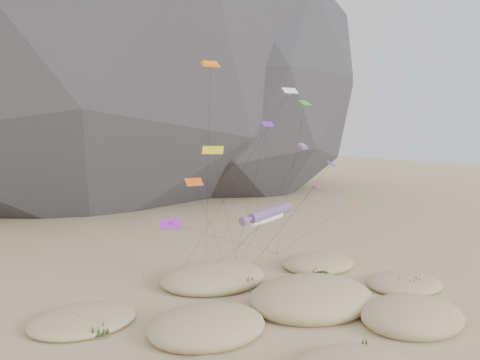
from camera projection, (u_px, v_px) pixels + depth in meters
ground at (312, 325)px, 49.98m from camera, size 500.00×500.00×0.00m
dunes at (279, 309)px, 52.52m from camera, size 50.30×39.89×4.31m
dune_grass at (279, 305)px, 53.27m from camera, size 42.33×28.32×1.56m
kite_stakes at (219, 265)px, 71.63m from camera, size 23.93×6.38×0.30m
rainbow_tube_kite at (268, 213)px, 59.21m from camera, size 9.12×16.28×11.31m
white_tube_kite at (268, 219)px, 59.96m from camera, size 6.94×11.69×9.98m
orange_parafoil at (210, 68)px, 56.69m from camera, size 5.41×10.29×29.12m
multi_parafoil at (302, 148)px, 61.28m from camera, size 2.40×16.49×19.08m
delta_kites at (267, 164)px, 59.45m from camera, size 32.32×20.21×26.30m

